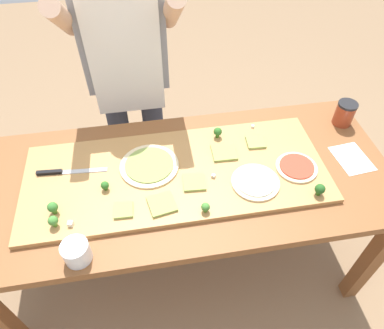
# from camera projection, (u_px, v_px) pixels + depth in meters

# --- Properties ---
(ground_plane) EXTENTS (8.00, 8.00, 0.00)m
(ground_plane) POSITION_uv_depth(u_px,v_px,m) (187.00, 260.00, 2.12)
(ground_plane) COLOR #896B4C
(prep_table) EXTENTS (1.86, 0.80, 0.78)m
(prep_table) POSITION_uv_depth(u_px,v_px,m) (185.00, 189.00, 1.62)
(prep_table) COLOR brown
(prep_table) RESTS_ON ground
(cutting_board) EXTENTS (1.32, 0.53, 0.02)m
(cutting_board) POSITION_uv_depth(u_px,v_px,m) (176.00, 174.00, 1.54)
(cutting_board) COLOR #B27F47
(cutting_board) RESTS_ON prep_table
(chefs_knife) EXTENTS (0.30, 0.04, 0.02)m
(chefs_knife) POSITION_uv_depth(u_px,v_px,m) (62.00, 172.00, 1.53)
(chefs_knife) COLOR #B7BABF
(chefs_knife) RESTS_ON cutting_board
(pizza_whole_white_garlic) EXTENTS (0.21, 0.21, 0.02)m
(pizza_whole_white_garlic) POSITION_uv_depth(u_px,v_px,m) (255.00, 182.00, 1.49)
(pizza_whole_white_garlic) COLOR beige
(pizza_whole_white_garlic) RESTS_ON cutting_board
(pizza_whole_tomato_red) EXTENTS (0.18, 0.18, 0.02)m
(pizza_whole_tomato_red) POSITION_uv_depth(u_px,v_px,m) (297.00, 167.00, 1.54)
(pizza_whole_tomato_red) COLOR beige
(pizza_whole_tomato_red) RESTS_ON cutting_board
(pizza_whole_pesto_green) EXTENTS (0.26, 0.26, 0.02)m
(pizza_whole_pesto_green) POSITION_uv_depth(u_px,v_px,m) (149.00, 165.00, 1.55)
(pizza_whole_pesto_green) COLOR beige
(pizza_whole_pesto_green) RESTS_ON cutting_board
(pizza_slice_center) EXTENTS (0.10, 0.10, 0.01)m
(pizza_slice_center) POSITION_uv_depth(u_px,v_px,m) (194.00, 182.00, 1.49)
(pizza_slice_center) COLOR #899E4C
(pizza_slice_center) RESTS_ON cutting_board
(pizza_slice_near_right) EXTENTS (0.09, 0.09, 0.01)m
(pizza_slice_near_right) POSITION_uv_depth(u_px,v_px,m) (256.00, 142.00, 1.65)
(pizza_slice_near_right) COLOR #899E4C
(pizza_slice_near_right) RESTS_ON cutting_board
(pizza_slice_far_right) EXTENTS (0.08, 0.08, 0.01)m
(pizza_slice_far_right) POSITION_uv_depth(u_px,v_px,m) (123.00, 210.00, 1.39)
(pizza_slice_far_right) COLOR #899E4C
(pizza_slice_far_right) RESTS_ON cutting_board
(pizza_slice_far_left) EXTENTS (0.11, 0.11, 0.01)m
(pizza_slice_far_left) POSITION_uv_depth(u_px,v_px,m) (224.00, 152.00, 1.61)
(pizza_slice_far_left) COLOR #899E4C
(pizza_slice_far_left) RESTS_ON cutting_board
(pizza_slice_near_left) EXTENTS (0.12, 0.12, 0.01)m
(pizza_slice_near_left) POSITION_uv_depth(u_px,v_px,m) (162.00, 204.00, 1.41)
(pizza_slice_near_left) COLOR #899E4C
(pizza_slice_near_left) RESTS_ON cutting_board
(broccoli_floret_front_mid) EXTENTS (0.04, 0.04, 0.06)m
(broccoli_floret_front_mid) POSITION_uv_depth(u_px,v_px,m) (320.00, 189.00, 1.43)
(broccoli_floret_front_mid) COLOR #2C5915
(broccoli_floret_front_mid) RESTS_ON cutting_board
(broccoli_floret_center_left) EXTENTS (0.03, 0.03, 0.04)m
(broccoli_floret_center_left) POSITION_uv_depth(u_px,v_px,m) (205.00, 207.00, 1.37)
(broccoli_floret_center_left) COLOR #487A23
(broccoli_floret_center_left) RESTS_ON cutting_board
(broccoli_floret_back_mid) EXTENTS (0.04, 0.04, 0.05)m
(broccoli_floret_back_mid) POSITION_uv_depth(u_px,v_px,m) (53.00, 221.00, 1.33)
(broccoli_floret_back_mid) COLOR #487A23
(broccoli_floret_back_mid) RESTS_ON cutting_board
(broccoli_floret_back_right) EXTENTS (0.04, 0.04, 0.05)m
(broccoli_floret_back_right) POSITION_uv_depth(u_px,v_px,m) (218.00, 132.00, 1.66)
(broccoli_floret_back_right) COLOR #366618
(broccoli_floret_back_right) RESTS_ON cutting_board
(broccoli_floret_back_left) EXTENTS (0.04, 0.04, 0.06)m
(broccoli_floret_back_left) POSITION_uv_depth(u_px,v_px,m) (53.00, 207.00, 1.36)
(broccoli_floret_back_left) COLOR #3F7220
(broccoli_floret_back_left) RESTS_ON cutting_board
(broccoli_floret_front_right) EXTENTS (0.03, 0.03, 0.04)m
(broccoli_floret_front_right) POSITION_uv_depth(u_px,v_px,m) (105.00, 185.00, 1.45)
(broccoli_floret_front_right) COLOR #366618
(broccoli_floret_front_right) RESTS_ON cutting_board
(cheese_crumble_a) EXTENTS (0.02, 0.02, 0.01)m
(cheese_crumble_a) POSITION_uv_depth(u_px,v_px,m) (253.00, 126.00, 1.73)
(cheese_crumble_a) COLOR white
(cheese_crumble_a) RESTS_ON cutting_board
(cheese_crumble_b) EXTENTS (0.02, 0.02, 0.01)m
(cheese_crumble_b) POSITION_uv_depth(u_px,v_px,m) (213.00, 176.00, 1.51)
(cheese_crumble_b) COLOR silver
(cheese_crumble_b) RESTS_ON cutting_board
(cheese_crumble_c) EXTENTS (0.02, 0.02, 0.02)m
(cheese_crumble_c) POSITION_uv_depth(u_px,v_px,m) (70.00, 224.00, 1.34)
(cheese_crumble_c) COLOR silver
(cheese_crumble_c) RESTS_ON cutting_board
(flour_cup) EXTENTS (0.10, 0.10, 0.08)m
(flour_cup) POSITION_uv_depth(u_px,v_px,m) (77.00, 253.00, 1.25)
(flour_cup) COLOR white
(flour_cup) RESTS_ON prep_table
(sauce_jar) EXTENTS (0.10, 0.10, 0.12)m
(sauce_jar) POSITION_uv_depth(u_px,v_px,m) (345.00, 113.00, 1.74)
(sauce_jar) COLOR #99381E
(sauce_jar) RESTS_ON prep_table
(recipe_note) EXTENTS (0.16, 0.20, 0.00)m
(recipe_note) POSITION_uv_depth(u_px,v_px,m) (352.00, 158.00, 1.62)
(recipe_note) COLOR white
(recipe_note) RESTS_ON prep_table
(cook_center) EXTENTS (0.54, 0.39, 1.67)m
(cook_center) POSITION_uv_depth(u_px,v_px,m) (127.00, 65.00, 1.76)
(cook_center) COLOR #333847
(cook_center) RESTS_ON ground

